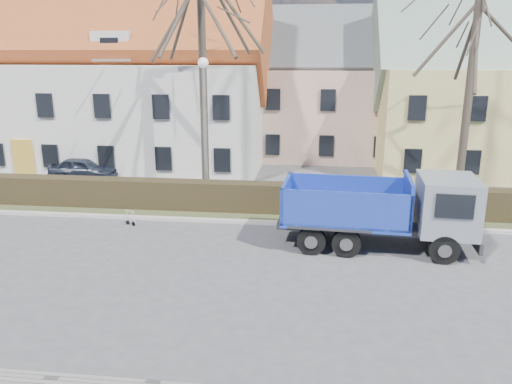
# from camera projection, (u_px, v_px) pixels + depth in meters

# --- Properties ---
(ground) EXTENTS (120.00, 120.00, 0.00)m
(ground) POSITION_uv_depth(u_px,v_px,m) (211.00, 268.00, 16.44)
(ground) COLOR #4E4E51
(curb_far) EXTENTS (80.00, 0.30, 0.12)m
(curb_far) POSITION_uv_depth(u_px,v_px,m) (233.00, 221.00, 20.83)
(curb_far) COLOR #B0A99F
(curb_far) RESTS_ON ground
(grass_strip) EXTENTS (80.00, 3.00, 0.10)m
(grass_strip) POSITION_uv_depth(u_px,v_px,m) (239.00, 210.00, 22.36)
(grass_strip) COLOR #3F4627
(grass_strip) RESTS_ON ground
(hedge) EXTENTS (60.00, 0.90, 1.30)m
(hedge) POSITION_uv_depth(u_px,v_px,m) (238.00, 198.00, 22.01)
(hedge) COLOR black
(hedge) RESTS_ON ground
(building_white) EXTENTS (26.80, 10.80, 9.50)m
(building_white) POSITION_uv_depth(u_px,v_px,m) (61.00, 87.00, 31.95)
(building_white) COLOR silver
(building_white) RESTS_ON ground
(building_pink) EXTENTS (10.80, 8.80, 8.00)m
(building_pink) POSITION_uv_depth(u_px,v_px,m) (327.00, 96.00, 34.06)
(building_pink) COLOR #C9A18E
(building_pink) RESTS_ON ground
(tree_1) EXTENTS (9.20, 9.20, 12.65)m
(tree_1) POSITION_uv_depth(u_px,v_px,m) (203.00, 65.00, 23.11)
(tree_1) COLOR #3B3229
(tree_1) RESTS_ON ground
(tree_2) EXTENTS (8.00, 8.00, 11.00)m
(tree_2) POSITION_uv_depth(u_px,v_px,m) (470.00, 85.00, 21.97)
(tree_2) COLOR #3B3229
(tree_2) RESTS_ON ground
(dump_truck) EXTENTS (7.20, 3.06, 2.82)m
(dump_truck) POSITION_uv_depth(u_px,v_px,m) (371.00, 210.00, 17.85)
(dump_truck) COLOR #162F9A
(dump_truck) RESTS_ON ground
(streetlight) EXTENTS (0.53, 0.53, 6.74)m
(streetlight) POSITION_uv_depth(u_px,v_px,m) (205.00, 133.00, 22.42)
(streetlight) COLOR gray
(streetlight) RESTS_ON ground
(cart_frame) EXTENTS (0.88, 0.72, 0.70)m
(cart_frame) POSITION_uv_depth(u_px,v_px,m) (126.00, 216.00, 20.54)
(cart_frame) COLOR silver
(cart_frame) RESTS_ON ground
(parked_car_a) EXTENTS (3.82, 1.59, 1.29)m
(parked_car_a) POSITION_uv_depth(u_px,v_px,m) (84.00, 169.00, 27.67)
(parked_car_a) COLOR #1F2634
(parked_car_a) RESTS_ON ground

